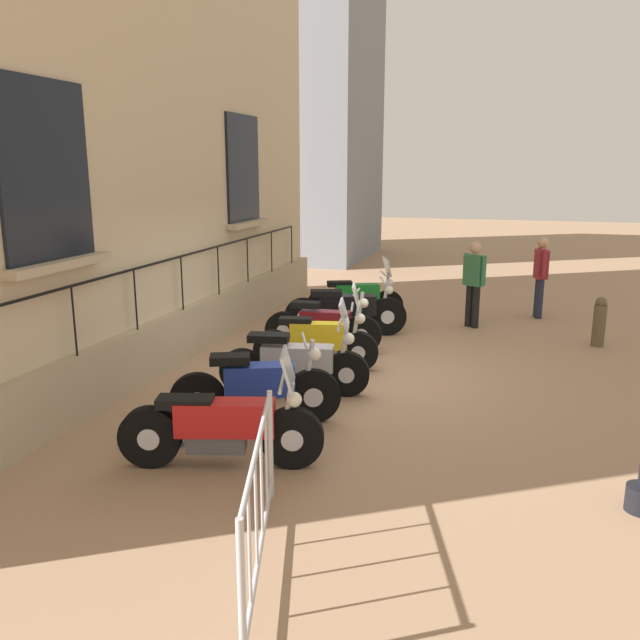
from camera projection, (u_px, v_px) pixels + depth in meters
The scene contains 14 objects.
ground_plane at pixel (338, 373), 9.79m from camera, with size 60.00×60.00×0.00m, color #9E7A5B.
building_facade at pixel (149, 107), 9.70m from camera, with size 0.82×12.68×8.03m.
motorcycle_red at pixel (223, 427), 6.65m from camera, with size 2.07×0.82×1.25m.
motorcycle_blue at pixel (257, 389), 7.75m from camera, with size 1.93×0.96×1.05m.
motorcycle_silver at pixel (296, 364), 8.80m from camera, with size 2.03×0.70×1.31m.
motorcycle_yellow at pixel (317, 343), 9.86m from camera, with size 1.89×0.65×1.32m.
motorcycle_maroon at pixel (323, 327), 10.83m from camera, with size 1.98×0.57×1.06m.
motorcycle_black at pixel (346, 311), 11.87m from camera, with size 2.16×0.93×1.04m.
motorcycle_green at pixel (356, 299), 13.02m from camera, with size 1.86×0.90×1.26m.
crowd_barrier at pixel (259, 500), 4.94m from camera, with size 0.66×2.15×1.05m.
bollard at pixel (599, 321), 11.16m from camera, with size 0.21×0.21×0.86m.
pedestrian_standing at pixel (541, 273), 13.15m from camera, with size 0.28×0.52×1.64m.
pedestrian_walking at pixel (474, 280), 12.38m from camera, with size 0.44×0.39×1.64m.
distant_building at pixel (291, 100), 21.43m from camera, with size 5.20×5.32×10.25m.
Camera 1 is at (2.38, -9.04, 3.04)m, focal length 36.61 mm.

